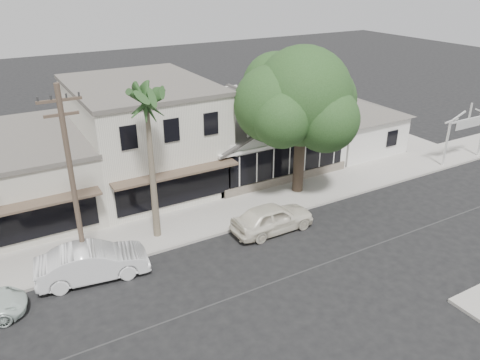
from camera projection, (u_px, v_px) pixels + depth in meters
ground at (305, 271)px, 22.27m from camera, size 140.00×140.00×0.00m
sidewalk_north at (99, 248)px, 23.94m from camera, size 90.00×3.50×0.15m
corner_shop at (257, 130)px, 33.31m from camera, size 10.40×8.60×5.10m
side_cottage at (352, 131)px, 36.72m from camera, size 6.00×6.00×3.00m
arch_sign at (468, 121)px, 33.50m from camera, size 4.12×0.12×3.95m
row_building_near at (144, 136)px, 30.23m from camera, size 8.00×10.00×6.50m
utility_pole at (72, 179)px, 20.32m from camera, size 1.80×0.24×9.00m
car_0 at (273, 218)px, 25.40m from camera, size 4.67×1.90×1.59m
car_1 at (93, 262)px, 21.48m from camera, size 5.22×2.43×1.66m
shade_tree at (299, 99)px, 27.80m from camera, size 8.33×7.53×9.25m
palm_east at (146, 102)px, 22.00m from camera, size 2.72×2.72×8.65m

